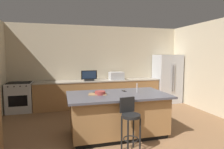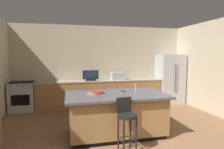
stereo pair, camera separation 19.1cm
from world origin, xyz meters
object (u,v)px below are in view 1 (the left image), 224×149
(tv_monitor, at_px, (89,76))
(tv_remote, at_px, (95,93))
(kitchen_island, at_px, (118,114))
(fruit_bowl, at_px, (100,93))
(bar_stool_center, at_px, (130,120))
(microwave, at_px, (116,76))
(refrigerator, at_px, (167,79))
(cell_phone, at_px, (124,91))
(cutting_board, at_px, (97,94))
(range_oven, at_px, (20,97))

(tv_monitor, relative_size, tv_remote, 3.05)
(kitchen_island, height_order, fruit_bowl, fruit_bowl)
(bar_stool_center, xyz_separation_m, fruit_bowl, (-0.38, 0.80, 0.36))
(microwave, bearing_deg, refrigerator, -1.70)
(cell_phone, bearing_deg, cutting_board, -164.82)
(bar_stool_center, bearing_deg, tv_remote, 108.28)
(tv_monitor, bearing_deg, range_oven, 178.64)
(fruit_bowl, xyz_separation_m, tv_remote, (-0.08, 0.14, -0.03))
(tv_remote, bearing_deg, refrigerator, 20.76)
(fruit_bowl, height_order, cell_phone, fruit_bowl)
(range_oven, xyz_separation_m, tv_monitor, (2.14, -0.05, 0.60))
(range_oven, height_order, bar_stool_center, bar_stool_center)
(microwave, relative_size, fruit_bowl, 2.14)
(refrigerator, height_order, microwave, refrigerator)
(refrigerator, bearing_deg, cell_phone, -139.01)
(tv_monitor, bearing_deg, kitchen_island, -83.03)
(range_oven, bearing_deg, bar_stool_center, -52.66)
(kitchen_island, height_order, bar_stool_center, bar_stool_center)
(bar_stool_center, bearing_deg, cell_phone, 69.29)
(cell_phone, height_order, cutting_board, cutting_board)
(microwave, bearing_deg, tv_monitor, -176.90)
(fruit_bowl, height_order, cutting_board, fruit_bowl)
(cell_phone, bearing_deg, microwave, 75.77)
(refrigerator, xyz_separation_m, microwave, (-1.94, 0.06, 0.15))
(range_oven, distance_m, cutting_board, 3.10)
(tv_remote, bearing_deg, cutting_board, -90.11)
(range_oven, distance_m, bar_stool_center, 3.98)
(tv_remote, bearing_deg, microwave, 48.56)
(tv_remote, bearing_deg, cell_phone, -6.46)
(fruit_bowl, bearing_deg, refrigerator, 37.60)
(microwave, xyz_separation_m, cutting_board, (-1.11, -2.34, -0.12))
(range_oven, height_order, fruit_bowl, fruit_bowl)
(refrigerator, distance_m, cell_phone, 3.16)
(cell_phone, relative_size, tv_remote, 0.88)
(tv_monitor, bearing_deg, refrigerator, -0.12)
(kitchen_island, bearing_deg, fruit_bowl, 177.60)
(tv_monitor, height_order, fruit_bowl, tv_monitor)
(kitchen_island, height_order, cell_phone, cell_phone)
(refrigerator, bearing_deg, kitchen_island, -138.32)
(kitchen_island, distance_m, range_oven, 3.40)
(kitchen_island, xyz_separation_m, fruit_bowl, (-0.39, 0.02, 0.48))
(range_oven, xyz_separation_m, microwave, (3.09, 0.00, 0.57))
(bar_stool_center, distance_m, fruit_bowl, 0.95)
(refrigerator, distance_m, cutting_board, 3.81)
(range_oven, height_order, tv_remote, tv_remote)
(range_oven, distance_m, microwave, 3.14)
(microwave, xyz_separation_m, bar_stool_center, (-0.67, -3.17, -0.44))
(cell_phone, height_order, tv_remote, tv_remote)
(tv_remote, bearing_deg, bar_stool_center, -78.18)
(fruit_bowl, height_order, tv_remote, fruit_bowl)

